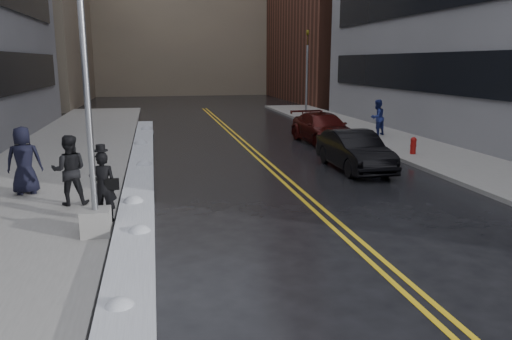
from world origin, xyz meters
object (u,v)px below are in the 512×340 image
pedestrian_fedora (103,187)px  pedestrian_east (377,117)px  fire_hydrant (413,145)px  pedestrian_c (24,160)px  car_maroon (323,128)px  lamppost (90,132)px  traffic_signal (307,71)px  car_black (354,151)px  pedestrian_b (69,170)px

pedestrian_fedora → pedestrian_east: pedestrian_east is taller
fire_hydrant → pedestrian_fedora: pedestrian_fedora is taller
pedestrian_c → car_maroon: bearing=-153.1°
fire_hydrant → pedestrian_east: (0.87, 5.54, 0.56)m
lamppost → car_maroon: lamppost is taller
fire_hydrant → traffic_signal: traffic_signal is taller
pedestrian_east → car_black: pedestrian_east is taller
lamppost → traffic_signal: 24.98m
traffic_signal → pedestrian_b: bearing=-123.5°
pedestrian_fedora → pedestrian_b: 2.03m
pedestrian_fedora → car_black: bearing=-146.6°
car_black → pedestrian_c: bearing=-171.3°
car_maroon → traffic_signal: bearing=74.3°
lamppost → car_black: 10.85m
lamppost → fire_hydrant: lamppost is taller
fire_hydrant → pedestrian_c: size_ratio=0.36×
pedestrian_b → car_maroon: (10.69, 9.70, -0.38)m
pedestrian_b → pedestrian_east: 17.77m
lamppost → pedestrian_east: lamppost is taller
pedestrian_fedora → lamppost: bearing=87.4°
pedestrian_c → pedestrian_east: pedestrian_c is taller
pedestrian_fedora → car_maroon: size_ratio=0.34×
pedestrian_fedora → pedestrian_c: (-2.54, 3.23, 0.13)m
pedestrian_east → pedestrian_b: bearing=12.3°
pedestrian_b → pedestrian_c: size_ratio=0.96×
pedestrian_b → pedestrian_east: bearing=-145.3°
lamppost → traffic_signal: (11.80, 22.00, 0.87)m
traffic_signal → pedestrian_east: (1.37, -8.46, -2.29)m
traffic_signal → lamppost: bearing=-118.2°
fire_hydrant → pedestrian_fedora: bearing=-150.1°
pedestrian_fedora → traffic_signal: bearing=-116.0°
pedestrian_c → car_maroon: 14.71m
pedestrian_c → car_black: pedestrian_c is taller
car_black → fire_hydrant: bearing=28.1°
pedestrian_fedora → car_black: pedestrian_fedora is taller
pedestrian_b → car_black: 10.31m
pedestrian_b → fire_hydrant: bearing=-161.1°
lamppost → traffic_signal: lamppost is taller
traffic_signal → car_maroon: (-2.05, -9.56, -2.65)m
traffic_signal → pedestrian_b: size_ratio=3.08×
traffic_signal → car_maroon: bearing=-102.1°
lamppost → pedestrian_c: lamppost is taller
car_maroon → lamppost: bearing=-131.6°
fire_hydrant → lamppost: bearing=-147.0°
pedestrian_fedora → car_maroon: bearing=-127.0°
car_maroon → fire_hydrant: bearing=-63.7°
pedestrian_fedora → pedestrian_east: (13.07, 12.54, 0.07)m
pedestrian_c → car_maroon: size_ratio=0.39×
fire_hydrant → car_maroon: bearing=119.9°
pedestrian_b → pedestrian_c: 2.12m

